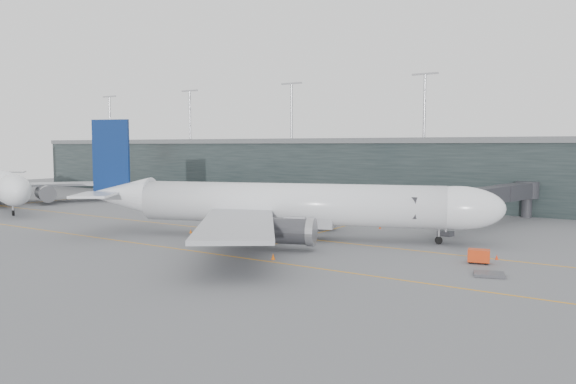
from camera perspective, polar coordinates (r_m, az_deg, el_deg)
The scene contains 17 objects.
ground at distance 88.49m, azimuth -0.27°, elevation -4.05°, with size 320.00×320.00×0.00m, color slate.
taxiline_a at distance 85.22m, azimuth -1.76°, elevation -4.39°, with size 160.00×0.25×0.02m, color orange.
taxiline_b at distance 72.92m, azimuth -9.05°, elevation -6.01°, with size 160.00×0.25×0.02m, color orange.
taxiline_lead_main at distance 103.36m, azimuth 8.21°, elevation -2.81°, with size 0.25×60.00×0.02m, color orange.
taxiline_lead_adj at distance 155.01m, azimuth -19.64°, elevation -0.52°, with size 0.25×60.00×0.02m, color orange.
terminal at distance 139.61m, azimuth 13.03°, elevation 2.21°, with size 240.00×36.00×29.00m.
main_aircraft at distance 81.82m, azimuth -0.16°, elevation -1.29°, with size 60.80×56.08×17.58m.
jet_bridge at distance 100.34m, azimuth 19.11°, elevation -0.36°, with size 11.80×44.09×6.75m.
gse_cart at distance 68.51m, azimuth 18.82°, elevation -6.14°, with size 2.68×2.01×1.64m.
baggage_dolly at distance 62.64m, azimuth 19.76°, elevation -7.86°, with size 3.04×2.43×0.30m, color #3B3B40.
uld_a at distance 99.68m, azimuth -0.32°, elevation -2.53°, with size 2.23×1.98×1.70m.
uld_b at distance 99.10m, azimuth 2.65°, elevation -2.58°, with size 2.33×2.15×1.71m.
uld_c at distance 97.71m, azimuth 3.98°, elevation -2.61°, with size 2.55×2.26×1.96m.
cone_nose at distance 71.56m, azimuth 20.44°, elevation -6.22°, with size 0.39×0.39×0.61m, color red.
cone_wing_stbd at distance 67.07m, azimuth -1.53°, elevation -6.57°, with size 0.50×0.50×0.79m, color #CE540B.
cone_wing_port at distance 92.74m, azimuth 9.32°, elevation -3.51°, with size 0.39×0.39×0.63m, color red.
cone_tail at distance 88.13m, azimuth -9.86°, elevation -3.94°, with size 0.41×0.41×0.65m, color orange.
Camera 1 is at (48.39, -72.82, 13.60)m, focal length 35.00 mm.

